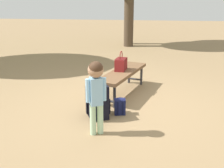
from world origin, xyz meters
name	(u,v)px	position (x,y,z in m)	size (l,w,h in m)	color
ground_plane	(116,106)	(0.00, 0.00, 0.00)	(40.00, 40.00, 0.00)	#8C704C
park_bench	(123,74)	(-0.66, 0.04, 0.39)	(1.65, 0.82, 0.45)	brown
handbag	(121,64)	(-0.72, 0.00, 0.58)	(0.34, 0.21, 0.37)	maroon
child_standing	(96,87)	(0.99, -0.12, 0.67)	(0.20, 0.25, 1.01)	#B2D8B2
backpack_large	(97,98)	(0.45, -0.22, 0.30)	(0.44, 0.41, 0.61)	black
backpack_small	(120,106)	(0.30, 0.11, 0.14)	(0.17, 0.19, 0.29)	#191E4C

